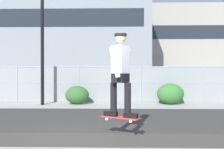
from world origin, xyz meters
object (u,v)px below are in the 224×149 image
Objects in this scene: parked_car_near at (78,83)px; parked_car_mid at (171,83)px; shrub_center at (170,94)px; skateboard at (121,118)px; shrub_left at (77,95)px; street_lamp at (42,13)px; skater at (121,70)px.

parked_car_near is 0.99× the size of parked_car_mid.
parked_car_near is 7.08m from shrub_center.
shrub_left reaches higher than skateboard.
street_lamp is 6.16× the size of shrub_left.
shrub_center is at bearing 1.11° from shrub_left.
shrub_left is at bearing -139.04° from parked_car_mid.
shrub_center is at bearing 71.73° from skateboard.
parked_car_mid reaches higher than shrub_left.
parked_car_mid is 4.79m from shrub_center.
parked_car_mid is at bearing 40.96° from shrub_left.
skater is at bearing -74.65° from shrub_left.
parked_car_near is at bearing 179.49° from parked_car_mid.
street_lamp reaches higher than shrub_left.
street_lamp is 4.24m from shrub_left.
parked_car_mid is (6.23, -0.06, 0.00)m from parked_car_near.
skateboard is 0.62× the size of shrub_center.
skateboard is 8.80m from street_lamp.
skater is 12.57m from parked_car_near.
skater reaches higher than parked_car_mid.
skater is 1.28× the size of shrub_center.
shrub_left is 0.88× the size of shrub_center.
parked_car_mid is (3.46, 12.18, -0.76)m from skater.
shrub_left is (-2.03, 7.41, -1.16)m from skater.
shrub_center is (5.25, -4.73, -0.34)m from parked_car_near.
shrub_center is (2.48, 7.50, -1.10)m from skater.
skater is 12.68m from parked_car_mid.
parked_car_mid is at bearing 78.15° from shrub_center.
skater reaches higher than shrub_center.
skater reaches higher than parked_car_near.
parked_car_near is (-2.77, 12.23, -0.76)m from skater.
shrub_left is (1.61, 0.30, -3.91)m from street_lamp.
skateboard is at bearing -108.27° from shrub_center.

